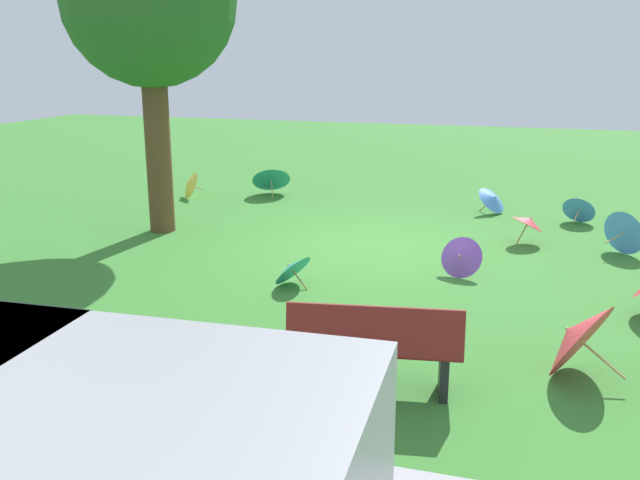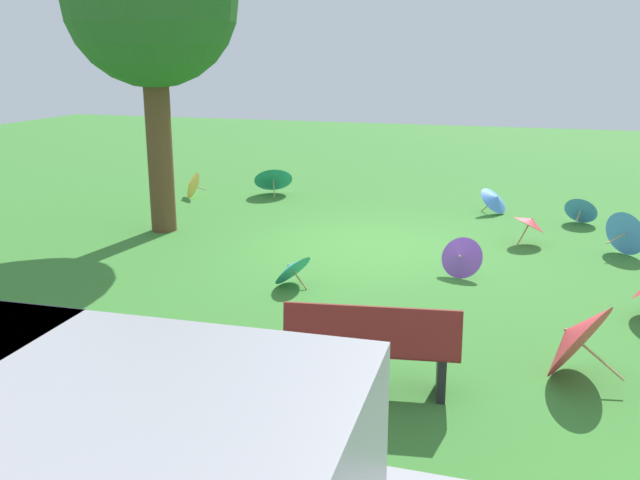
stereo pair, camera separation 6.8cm
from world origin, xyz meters
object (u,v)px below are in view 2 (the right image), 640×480
Objects in this scene: parasol_red_1 at (573,336)px; parasol_purple_0 at (461,257)px; shade_tree at (151,2)px; parasol_teal_2 at (273,177)px; parasol_blue_3 at (628,232)px; parasol_blue_2 at (581,209)px; parasol_teal_1 at (291,268)px; parasol_blue_0 at (495,199)px; parasol_red_0 at (530,222)px; parasol_yellow_1 at (191,185)px; park_bench at (372,347)px.

parasol_red_1 is 1.61× the size of parasol_purple_0.
shade_tree is 5.04m from parasol_teal_2.
parasol_blue_3 is (-7.00, 2.80, -0.03)m from parasol_teal_2.
parasol_teal_1 is at bearing 51.63° from parasol_blue_2.
parasol_teal_1 is (2.35, 5.34, -0.04)m from parasol_blue_0.
parasol_red_0 reaches higher than parasol_blue_2.
parasol_purple_0 is (-5.35, 1.15, -3.58)m from shade_tree.
parasol_teal_2 is 1.80m from parasol_yellow_1.
parasol_teal_2 reaches higher than parasol_purple_0.
parasol_blue_3 is at bearing 158.22° from parasol_teal_2.
shade_tree is 8.58m from parasol_red_1.
parasol_blue_2 is at bearing -72.99° from parasol_blue_3.
shade_tree is 5.32m from parasol_teal_1.
parasol_red_1 is at bearing 128.23° from parasol_teal_2.
parasol_blue_0 is 1.07× the size of parasol_blue_3.
park_bench is 3.22m from parasol_teal_1.
parasol_red_0 is 1.03× the size of parasol_blue_3.
parasol_teal_2 is at bearing -51.77° from parasol_red_1.
parasol_blue_3 is 1.10× the size of parasol_purple_0.
parasol_blue_3 is 1.11× the size of parasol_yellow_1.
parasol_red_1 reaches higher than parasol_teal_2.
parasol_red_0 is (-1.29, -5.88, -0.08)m from park_bench.
park_bench reaches higher than parasol_blue_2.
parasol_blue_0 is 4.86m from parasol_teal_2.
parasol_teal_2 is at bearing -66.92° from parasol_teal_1.
parasol_blue_3 is (-4.52, -3.02, 0.10)m from parasol_teal_1.
parasol_red_0 is (-6.24, -0.94, -3.49)m from shade_tree.
parasol_purple_0 is (-6.22, 3.88, -0.00)m from parasol_yellow_1.
shade_tree is at bearing 20.83° from parasol_blue_2.
parasol_blue_3 reaches higher than parasol_purple_0.
parasol_purple_0 is at bearing 65.28° from parasol_blue_2.
parasol_blue_2 is (-0.88, -1.77, -0.11)m from parasol_red_0.
parasol_blue_2 is 1.04× the size of parasol_yellow_1.
parasol_blue_2 is at bearing -93.35° from parasol_red_1.
parasol_blue_0 is 0.73× the size of parasol_red_1.
parasol_red_0 is 7.34m from parasol_yellow_1.
park_bench is 2.47× the size of parasol_purple_0.
parasol_red_0 is 1.14× the size of parasol_yellow_1.
parasol_blue_3 is at bearing -141.02° from parasol_purple_0.
shade_tree is 7.63× the size of parasol_teal_1.
parasol_blue_0 is 1.04× the size of parasol_red_0.
parasol_red_1 is 3.23m from parasol_purple_0.
shade_tree reaches higher than parasol_blue_2.
parasol_blue_2 is 1.03× the size of parasol_purple_0.
shade_tree is at bearing 78.62° from parasol_teal_2.
parasol_red_0 is at bearing -84.45° from parasol_red_1.
parasol_red_1 reaches higher than parasol_blue_0.
parasol_red_1 is (-1.18, 7.15, 0.14)m from parasol_blue_0.
parasol_teal_2 is (2.48, -5.82, 0.13)m from parasol_teal_1.
parasol_blue_3 reaches higher than parasol_red_0.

